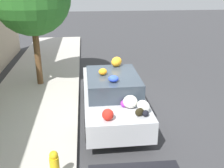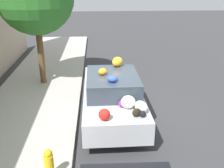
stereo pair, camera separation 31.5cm
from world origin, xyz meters
name	(u,v)px [view 2 (the right image)]	position (x,y,z in m)	size (l,w,h in m)	color
ground_plane	(112,115)	(0.00, 0.00, 0.00)	(60.00, 60.00, 0.00)	#38383A
sidewalk_curb	(28,116)	(0.00, 2.70, 0.07)	(24.00, 3.20, 0.14)	#B2ADA3
fire_hydrant	(49,164)	(-2.95, 1.53, 0.49)	(0.20, 0.20, 0.70)	gold
art_car	(112,94)	(-0.06, 0.00, 0.76)	(4.45, 1.80, 1.76)	#B7BABF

